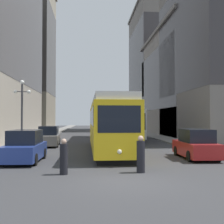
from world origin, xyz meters
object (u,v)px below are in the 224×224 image
object	(u,v)px
parked_car_right_far	(196,145)
streetcar	(108,124)
transit_bus	(125,123)
pedestrian_crossing_near	(64,158)
pedestrian_crossing_far	(141,155)
parked_car_left_near	(49,137)
lamp_post_left_near	(22,103)
parked_car_left_mid	(25,147)

from	to	relation	value
parked_car_right_far	streetcar	bearing A→B (deg)	-38.74
transit_bus	pedestrian_crossing_near	world-z (taller)	transit_bus
pedestrian_crossing_far	parked_car_left_near	bearing A→B (deg)	169.51
pedestrian_crossing_far	parked_car_right_far	bearing A→B (deg)	100.14
parked_car_right_far	lamp_post_left_near	world-z (taller)	lamp_post_left_near
transit_bus	lamp_post_left_near	distance (m)	14.40
transit_bus	parked_car_right_far	xyz separation A→B (m)	(2.22, -17.02, -1.10)
streetcar	pedestrian_crossing_far	size ratio (longest dim) A/B	8.73
streetcar	parked_car_left_near	xyz separation A→B (m)	(-5.14, 4.62, -1.26)
streetcar	lamp_post_left_near	xyz separation A→B (m)	(-7.03, 2.35, 1.69)
streetcar	lamp_post_left_near	bearing A→B (deg)	161.12
streetcar	pedestrian_crossing_far	world-z (taller)	streetcar
lamp_post_left_near	pedestrian_crossing_far	bearing A→B (deg)	-54.44
lamp_post_left_near	pedestrian_crossing_near	bearing A→B (deg)	-68.42
streetcar	pedestrian_crossing_near	size ratio (longest dim) A/B	9.35
parked_car_left_near	parked_car_left_mid	world-z (taller)	same
parked_car_right_far	pedestrian_crossing_near	bearing A→B (deg)	31.75
streetcar	parked_car_right_far	xyz separation A→B (m)	(5.16, -4.45, -1.26)
parked_car_left_near	pedestrian_crossing_far	bearing A→B (deg)	-68.41
transit_bus	lamp_post_left_near	size ratio (longest dim) A/B	2.17
pedestrian_crossing_near	lamp_post_left_near	xyz separation A→B (m)	(-4.44, 11.22, 3.06)
parked_car_right_far	pedestrian_crossing_near	distance (m)	8.93
parked_car_left_mid	parked_car_right_far	world-z (taller)	same
parked_car_right_far	pedestrian_crossing_near	xyz separation A→B (m)	(-7.75, -4.42, -0.11)
transit_bus	parked_car_right_far	distance (m)	17.20
transit_bus	parked_car_right_far	size ratio (longest dim) A/B	2.72
parked_car_left_mid	pedestrian_crossing_far	size ratio (longest dim) A/B	2.55
parked_car_left_near	parked_car_left_mid	bearing A→B (deg)	-92.67
parked_car_right_far	pedestrian_crossing_near	world-z (taller)	parked_car_right_far
parked_car_left_near	lamp_post_left_near	distance (m)	4.17
streetcar	parked_car_left_mid	bearing A→B (deg)	-136.14
pedestrian_crossing_near	pedestrian_crossing_far	bearing A→B (deg)	176.49
parked_car_left_mid	pedestrian_crossing_near	bearing A→B (deg)	-55.74
pedestrian_crossing_near	parked_car_left_near	bearing A→B (deg)	-85.45
parked_car_left_mid	pedestrian_crossing_near	world-z (taller)	parked_car_left_mid
parked_car_left_mid	lamp_post_left_near	distance (m)	8.15
transit_bus	parked_car_right_far	world-z (taller)	transit_bus
streetcar	parked_car_right_far	size ratio (longest dim) A/B	3.32
pedestrian_crossing_far	transit_bus	bearing A→B (deg)	139.70
streetcar	transit_bus	world-z (taller)	streetcar
transit_bus	parked_car_left_near	xyz separation A→B (m)	(-8.08, -7.96, -1.10)
transit_bus	parked_car_left_near	world-z (taller)	transit_bus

